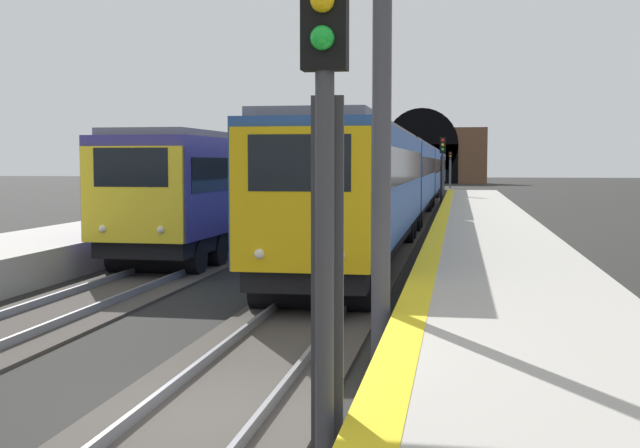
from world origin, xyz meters
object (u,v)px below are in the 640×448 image
at_px(railway_signal_mid, 443,165).
at_px(overhead_signal_gantry, 98,22).
at_px(catenary_mast_near, 293,152).
at_px(train_adjacent_platform, 326,175).
at_px(railway_signal_far, 450,167).
at_px(train_main_approaching, 414,173).
at_px(railway_signal_near, 325,174).

height_order(railway_signal_mid, overhead_signal_gantry, overhead_signal_gantry).
xyz_separation_m(overhead_signal_gantry, catenary_mast_near, (56.95, 8.64, -1.24)).
relative_size(train_adjacent_platform, railway_signal_far, 13.73).
distance_m(train_main_approaching, overhead_signal_gantry, 41.86).
relative_size(train_adjacent_platform, railway_signal_near, 12.10).
bearing_deg(railway_signal_mid, train_adjacent_platform, -51.57).
height_order(train_main_approaching, railway_signal_far, railway_signal_far).
bearing_deg(railway_signal_near, overhead_signal_gantry, -139.85).
relative_size(train_adjacent_platform, catenary_mast_near, 7.69).
bearing_deg(overhead_signal_gantry, railway_signal_near, -139.85).
xyz_separation_m(train_adjacent_platform, railway_signal_mid, (5.42, -6.83, 0.59)).
bearing_deg(railway_signal_far, train_main_approaching, -2.37).
relative_size(train_main_approaching, railway_signal_far, 18.01).
relative_size(railway_signal_mid, catenary_mast_near, 0.61).
height_order(train_main_approaching, train_adjacent_platform, train_adjacent_platform).
bearing_deg(railway_signal_mid, catenary_mast_near, -138.33).
bearing_deg(overhead_signal_gantry, train_adjacent_platform, 3.87).
xyz_separation_m(railway_signal_near, overhead_signal_gantry, (5.14, 4.34, 2.23)).
relative_size(train_main_approaching, overhead_signal_gantry, 8.64).
bearing_deg(train_adjacent_platform, railway_signal_mid, 129.90).
bearing_deg(overhead_signal_gantry, railway_signal_mid, -5.85).
xyz_separation_m(railway_signal_near, railway_signal_mid, (47.50, 0.00, -0.10)).
xyz_separation_m(train_main_approaching, catenary_mast_near, (15.26, 11.14, 1.59)).
bearing_deg(catenary_mast_near, overhead_signal_gantry, -171.37).
bearing_deg(railway_signal_far, overhead_signal_gantry, -2.88).
distance_m(railway_signal_near, catenary_mast_near, 63.44).
distance_m(train_main_approaching, train_adjacent_platform, 6.89).
height_order(railway_signal_near, overhead_signal_gantry, overhead_signal_gantry).
bearing_deg(railway_signal_mid, railway_signal_far, -180.00).
relative_size(railway_signal_far, catenary_mast_near, 0.56).
bearing_deg(overhead_signal_gantry, train_main_approaching, -3.43).
xyz_separation_m(train_main_approaching, overhead_signal_gantry, (-41.69, 2.50, 2.84)).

